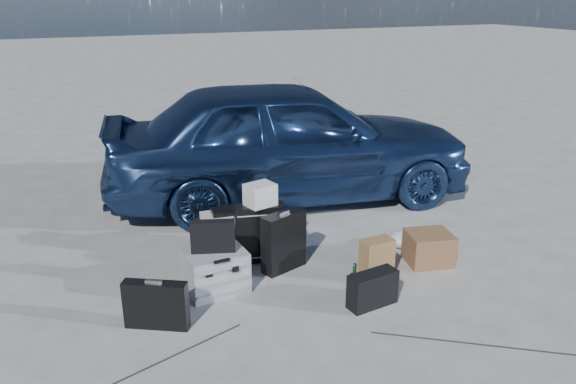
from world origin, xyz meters
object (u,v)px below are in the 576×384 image
at_px(suitcase_left, 284,242).
at_px(green_bottle, 354,282).
at_px(briefcase, 156,305).
at_px(cardboard_box, 429,248).
at_px(car, 289,139).
at_px(duffel_bag, 226,236).
at_px(pelican_case, 215,270).
at_px(suitcase_right, 260,233).

bearing_deg(suitcase_left, green_bottle, -84.75).
distance_m(briefcase, cardboard_box, 2.64).
bearing_deg(car, suitcase_left, 164.43).
distance_m(duffel_bag, green_bottle, 1.54).
distance_m(car, briefcase, 3.17).
bearing_deg(pelican_case, green_bottle, -35.37).
xyz_separation_m(suitcase_right, green_bottle, (0.47, -1.02, -0.13)).
bearing_deg(green_bottle, car, 78.72).
bearing_deg(car, duffel_bag, 143.44).
relative_size(suitcase_right, green_bottle, 1.78).
relative_size(car, suitcase_left, 7.89).
xyz_separation_m(cardboard_box, green_bottle, (-1.01, -0.31, 0.01)).
relative_size(cardboard_box, green_bottle, 1.28).
relative_size(pelican_case, suitcase_left, 0.91).
relative_size(duffel_bag, green_bottle, 1.98).
height_order(pelican_case, cardboard_box, pelican_case).
bearing_deg(cardboard_box, car, 102.84).
distance_m(suitcase_right, duffel_bag, 0.44).
xyz_separation_m(suitcase_right, duffel_bag, (-0.24, 0.34, -0.13)).
bearing_deg(duffel_bag, briefcase, -114.57).
distance_m(pelican_case, briefcase, 0.71).
bearing_deg(pelican_case, duffel_bag, 62.16).
xyz_separation_m(briefcase, suitcase_right, (1.16, 0.76, 0.09)).
height_order(car, briefcase, car).
height_order(duffel_bag, cardboard_box, duffel_bag).
height_order(briefcase, duffel_bag, briefcase).
bearing_deg(green_bottle, suitcase_right, 114.59).
relative_size(car, suitcase_right, 7.76).
height_order(briefcase, green_bottle, briefcase).
distance_m(briefcase, suitcase_left, 1.40).
relative_size(suitcase_right, cardboard_box, 1.39).
height_order(pelican_case, briefcase, briefcase).
bearing_deg(green_bottle, cardboard_box, 17.01).
xyz_separation_m(briefcase, duffel_bag, (0.92, 1.11, -0.04)).
distance_m(briefcase, duffel_bag, 1.44).
relative_size(suitcase_left, green_bottle, 1.75).
height_order(suitcase_right, cardboard_box, suitcase_right).
distance_m(suitcase_left, suitcase_right, 0.30).
bearing_deg(green_bottle, duffel_bag, 117.53).
xyz_separation_m(pelican_case, suitcase_left, (0.71, 0.11, 0.10)).
bearing_deg(briefcase, suitcase_left, 50.97).
bearing_deg(briefcase, car, 76.80).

